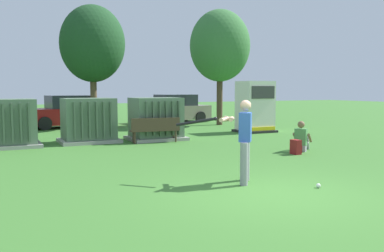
{
  "coord_description": "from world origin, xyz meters",
  "views": [
    {
      "loc": [
        -4.76,
        -6.28,
        1.98
      ],
      "look_at": [
        0.02,
        3.5,
        1.0
      ],
      "focal_mm": 39.24,
      "sensor_mm": 36.0,
      "label": 1
    }
  ],
  "objects_px": {
    "generator_enclosure": "(255,107)",
    "parked_car_right_of_center": "(174,109)",
    "transformer_mid_west": "(89,121)",
    "batter": "(242,137)",
    "seated_spectator": "(301,139)",
    "sports_ball": "(318,186)",
    "parked_car_left_of_center": "(67,113)",
    "transformer_west": "(7,124)",
    "backpack": "(296,147)",
    "park_bench": "(155,128)",
    "transformer_mid_east": "(156,119)"
  },
  "relations": [
    {
      "from": "parked_car_left_of_center",
      "to": "seated_spectator",
      "type": "bearing_deg",
      "value": -65.49
    },
    {
      "from": "transformer_mid_west",
      "to": "park_bench",
      "type": "height_order",
      "value": "transformer_mid_west"
    },
    {
      "from": "transformer_mid_east",
      "to": "batter",
      "type": "relative_size",
      "value": 1.21
    },
    {
      "from": "transformer_mid_west",
      "to": "parked_car_left_of_center",
      "type": "relative_size",
      "value": 0.48
    },
    {
      "from": "transformer_west",
      "to": "batter",
      "type": "height_order",
      "value": "batter"
    },
    {
      "from": "transformer_mid_east",
      "to": "sports_ball",
      "type": "distance_m",
      "value": 8.83
    },
    {
      "from": "park_bench",
      "to": "sports_ball",
      "type": "bearing_deg",
      "value": -86.97
    },
    {
      "from": "batter",
      "to": "backpack",
      "type": "relative_size",
      "value": 3.95
    },
    {
      "from": "park_bench",
      "to": "batter",
      "type": "bearing_deg",
      "value": -95.73
    },
    {
      "from": "transformer_west",
      "to": "seated_spectator",
      "type": "distance_m",
      "value": 9.74
    },
    {
      "from": "transformer_mid_west",
      "to": "transformer_mid_east",
      "type": "xyz_separation_m",
      "value": [
        2.49,
        -0.38,
        0.0
      ]
    },
    {
      "from": "transformer_mid_west",
      "to": "backpack",
      "type": "height_order",
      "value": "transformer_mid_west"
    },
    {
      "from": "sports_ball",
      "to": "backpack",
      "type": "xyz_separation_m",
      "value": [
        2.44,
        3.59,
        0.17
      ]
    },
    {
      "from": "batter",
      "to": "seated_spectator",
      "type": "bearing_deg",
      "value": 35.56
    },
    {
      "from": "transformer_west",
      "to": "sports_ball",
      "type": "relative_size",
      "value": 23.33
    },
    {
      "from": "generator_enclosure",
      "to": "parked_car_left_of_center",
      "type": "xyz_separation_m",
      "value": [
        -7.25,
        6.05,
        -0.38
      ]
    },
    {
      "from": "transformer_west",
      "to": "parked_car_left_of_center",
      "type": "height_order",
      "value": "same"
    },
    {
      "from": "generator_enclosure",
      "to": "park_bench",
      "type": "xyz_separation_m",
      "value": [
        -5.43,
        -1.57,
        -0.6
      ]
    },
    {
      "from": "backpack",
      "to": "transformer_mid_west",
      "type": "bearing_deg",
      "value": 131.77
    },
    {
      "from": "seated_spectator",
      "to": "park_bench",
      "type": "bearing_deg",
      "value": 131.31
    },
    {
      "from": "transformer_west",
      "to": "generator_enclosure",
      "type": "bearing_deg",
      "value": 2.36
    },
    {
      "from": "transformer_west",
      "to": "backpack",
      "type": "relative_size",
      "value": 4.77
    },
    {
      "from": "seated_spectator",
      "to": "parked_car_left_of_center",
      "type": "bearing_deg",
      "value": 114.51
    },
    {
      "from": "backpack",
      "to": "sports_ball",
      "type": "bearing_deg",
      "value": -124.17
    },
    {
      "from": "transformer_mid_east",
      "to": "sports_ball",
      "type": "height_order",
      "value": "transformer_mid_east"
    },
    {
      "from": "transformer_west",
      "to": "seated_spectator",
      "type": "relative_size",
      "value": 2.18
    },
    {
      "from": "parked_car_right_of_center",
      "to": "seated_spectator",
      "type": "bearing_deg",
      "value": -94.06
    },
    {
      "from": "batter",
      "to": "seated_spectator",
      "type": "height_order",
      "value": "batter"
    },
    {
      "from": "park_bench",
      "to": "transformer_west",
      "type": "bearing_deg",
      "value": 166.79
    },
    {
      "from": "park_bench",
      "to": "parked_car_right_of_center",
      "type": "xyz_separation_m",
      "value": [
        4.29,
        8.1,
        0.22
      ]
    },
    {
      "from": "transformer_mid_west",
      "to": "batter",
      "type": "height_order",
      "value": "batter"
    },
    {
      "from": "seated_spectator",
      "to": "parked_car_left_of_center",
      "type": "height_order",
      "value": "parked_car_left_of_center"
    },
    {
      "from": "seated_spectator",
      "to": "parked_car_right_of_center",
      "type": "bearing_deg",
      "value": 85.94
    },
    {
      "from": "transformer_mid_west",
      "to": "generator_enclosure",
      "type": "xyz_separation_m",
      "value": [
        7.57,
        0.33,
        0.35
      ]
    },
    {
      "from": "transformer_mid_east",
      "to": "batter",
      "type": "distance_m",
      "value": 7.79
    },
    {
      "from": "transformer_west",
      "to": "parked_car_right_of_center",
      "type": "relative_size",
      "value": 0.48
    },
    {
      "from": "park_bench",
      "to": "seated_spectator",
      "type": "height_order",
      "value": "seated_spectator"
    },
    {
      "from": "transformer_west",
      "to": "parked_car_right_of_center",
      "type": "distance_m",
      "value": 11.51
    },
    {
      "from": "transformer_mid_west",
      "to": "parked_car_right_of_center",
      "type": "distance_m",
      "value": 9.4
    },
    {
      "from": "sports_ball",
      "to": "parked_car_left_of_center",
      "type": "relative_size",
      "value": 0.02
    },
    {
      "from": "generator_enclosure",
      "to": "transformer_mid_west",
      "type": "bearing_deg",
      "value": -177.51
    },
    {
      "from": "backpack",
      "to": "parked_car_left_of_center",
      "type": "relative_size",
      "value": 0.1
    },
    {
      "from": "generator_enclosure",
      "to": "parked_car_right_of_center",
      "type": "bearing_deg",
      "value": 99.95
    },
    {
      "from": "sports_ball",
      "to": "parked_car_left_of_center",
      "type": "bearing_deg",
      "value": 98.2
    },
    {
      "from": "backpack",
      "to": "transformer_mid_east",
      "type": "bearing_deg",
      "value": 115.61
    },
    {
      "from": "backpack",
      "to": "batter",
      "type": "bearing_deg",
      "value": -144.67
    },
    {
      "from": "generator_enclosure",
      "to": "backpack",
      "type": "bearing_deg",
      "value": -113.53
    },
    {
      "from": "sports_ball",
      "to": "backpack",
      "type": "height_order",
      "value": "backpack"
    },
    {
      "from": "sports_ball",
      "to": "parked_car_right_of_center",
      "type": "xyz_separation_m",
      "value": [
        3.87,
        16.03,
        0.71
      ]
    },
    {
      "from": "generator_enclosure",
      "to": "parked_car_right_of_center",
      "type": "height_order",
      "value": "generator_enclosure"
    }
  ]
}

